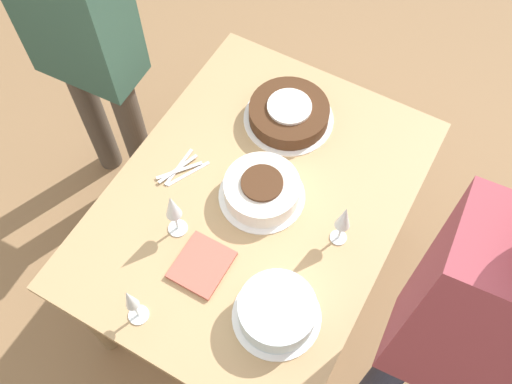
{
  "coord_description": "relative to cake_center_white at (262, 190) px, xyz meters",
  "views": [
    {
      "loc": [
        0.83,
        0.46,
        2.45
      ],
      "look_at": [
        0.0,
        0.0,
        0.79
      ],
      "focal_mm": 40.0,
      "sensor_mm": 36.0,
      "label": 1
    }
  ],
  "objects": [
    {
      "name": "dining_table",
      "position": [
        0.02,
        -0.01,
        -0.16
      ],
      "size": [
        1.27,
        0.95,
        0.74
      ],
      "color": "tan",
      "rests_on": "ground_plane"
    },
    {
      "name": "person_watching",
      "position": [
        0.25,
        0.75,
        0.26
      ],
      "size": [
        0.25,
        0.41,
        1.72
      ],
      "rotation": [
        0.0,
        0.0,
        -1.5
      ],
      "color": "#2D334C",
      "rests_on": "ground_plane"
    },
    {
      "name": "fork_pile",
      "position": [
        0.05,
        -0.3,
        -0.04
      ],
      "size": [
        0.18,
        0.13,
        0.01
      ],
      "color": "silver",
      "rests_on": "dining_table"
    },
    {
      "name": "cake_center_white",
      "position": [
        0.0,
        0.0,
        0.0
      ],
      "size": [
        0.3,
        0.3,
        0.09
      ],
      "color": "white",
      "rests_on": "dining_table"
    },
    {
      "name": "cake_front_chocolate",
      "position": [
        -0.34,
        -0.07,
        -0.01
      ],
      "size": [
        0.34,
        0.34,
        0.08
      ],
      "color": "white",
      "rests_on": "dining_table"
    },
    {
      "name": "wine_glass_far",
      "position": [
        0.55,
        -0.13,
        0.09
      ],
      "size": [
        0.06,
        0.06,
        0.2
      ],
      "color": "silver",
      "rests_on": "dining_table"
    },
    {
      "name": "wine_glass_extra",
      "position": [
        0.02,
        0.3,
        0.1
      ],
      "size": [
        0.06,
        0.06,
        0.21
      ],
      "color": "silver",
      "rests_on": "dining_table"
    },
    {
      "name": "ground_plane",
      "position": [
        0.02,
        -0.01,
        -0.78
      ],
      "size": [
        12.0,
        12.0,
        0.0
      ],
      "primitive_type": "plane",
      "color": "#8E6B47"
    },
    {
      "name": "napkin_stack",
      "position": [
        0.32,
        -0.04,
        -0.03
      ],
      "size": [
        0.18,
        0.16,
        0.02
      ],
      "color": "#B75B4C",
      "rests_on": "dining_table"
    },
    {
      "name": "cake_back_decorated",
      "position": [
        0.35,
        0.25,
        0.01
      ],
      "size": [
        0.28,
        0.28,
        0.1
      ],
      "color": "white",
      "rests_on": "dining_table"
    },
    {
      "name": "wine_glass_near",
      "position": [
        0.25,
        -0.18,
        0.1
      ],
      "size": [
        0.07,
        0.07,
        0.21
      ],
      "color": "silver",
      "rests_on": "dining_table"
    },
    {
      "name": "person_cutting",
      "position": [
        -0.18,
        -0.86,
        0.14
      ],
      "size": [
        0.24,
        0.41,
        1.54
      ],
      "rotation": [
        0.0,
        0.0,
        1.62
      ],
      "color": "#4C4238",
      "rests_on": "ground_plane"
    }
  ]
}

